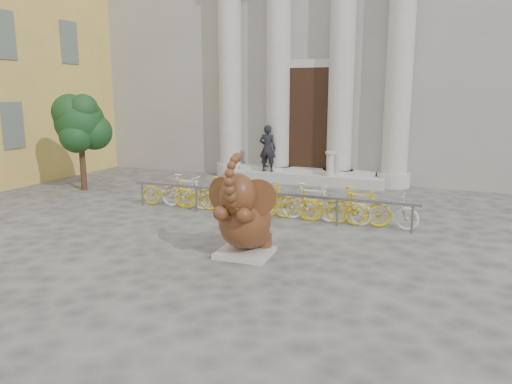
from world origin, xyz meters
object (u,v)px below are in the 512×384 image
at_px(elephant_statue, 244,219).
at_px(tree, 80,124).
at_px(bike_rack, 266,198).
at_px(pedestrian, 268,148).

bearing_deg(elephant_statue, tree, 148.77).
relative_size(elephant_statue, bike_rack, 0.27).
bearing_deg(elephant_statue, bike_rack, 100.83).
relative_size(elephant_statue, tree, 0.67).
height_order(bike_rack, tree, tree).
xyz_separation_m(elephant_statue, tree, (-7.91, 4.30, 1.49)).
xyz_separation_m(tree, pedestrian, (5.19, 4.08, -1.04)).
bearing_deg(pedestrian, elephant_statue, 103.66).
relative_size(elephant_statue, pedestrian, 1.24).
bearing_deg(bike_rack, elephant_statue, -76.47).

